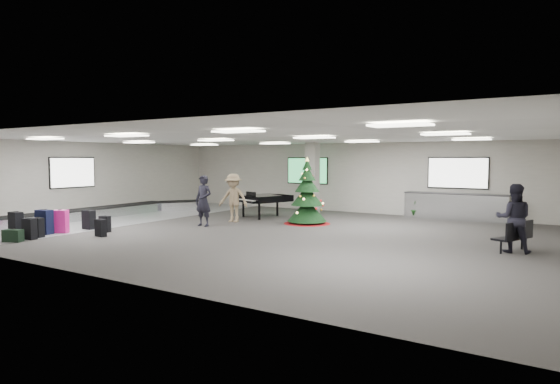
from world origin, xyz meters
The scene contains 21 objects.
ground centered at (0.00, 0.00, 0.00)m, with size 18.00×18.00×0.00m, color #3B3836.
room_envelope centered at (-0.38, 0.67, 2.33)m, with size 18.02×14.02×3.21m.
baggage_carousel centered at (-7.84, -0.08, 0.21)m, with size 2.28×9.71×0.43m.
service_counter centered at (5.00, 6.65, 0.55)m, with size 4.05×0.65×1.08m.
suitcase_0 centered at (-5.15, -5.13, 0.32)m, with size 0.44×0.28×0.66m.
suitcase_1 centered at (-5.32, -4.76, 0.31)m, with size 0.40×0.21×0.64m.
pink_suitcase centered at (-5.53, -3.86, 0.39)m, with size 0.57×0.48×0.79m.
suitcase_3 centered at (-4.42, -2.95, 0.27)m, with size 0.40×0.27×0.56m.
navy_suitcase centered at (-5.72, -4.30, 0.40)m, with size 0.56×0.38×0.82m.
suitcase_5 centered at (-6.40, -4.85, 0.37)m, with size 0.51×0.30×0.77m.
green_duffel centered at (-5.18, -5.62, 0.18)m, with size 0.61×0.47×0.39m.
suitcase_7 centered at (-3.76, -3.63, 0.28)m, with size 0.40×0.24×0.57m.
suitcase_8 centered at (-5.43, -2.84, 0.33)m, with size 0.45×0.26×0.69m.
christmas_tree centered at (0.42, 2.47, 0.88)m, with size 1.79×1.79×2.56m.
grand_piano centered at (-2.10, 3.22, 0.79)m, with size 2.06×2.34×1.11m.
bench centered at (7.74, 0.56, 0.47)m, with size 0.94×1.38×0.83m.
traveler_a centered at (-2.50, -0.12, 0.94)m, with size 0.68×0.45×1.88m, color black.
traveler_b centered at (-2.26, 1.35, 0.95)m, with size 1.22×0.70×1.89m, color #8F7758.
traveler_bench centered at (7.69, 0.45, 0.91)m, with size 0.88×0.69×1.82m, color black.
potted_plant_left centered at (3.44, 6.48, 0.38)m, with size 0.42×0.34×0.76m, color #16451A.
potted_plant_right centered at (7.36, 5.56, 0.46)m, with size 0.52×0.52×0.92m, color #16451A.
Camera 1 is at (8.87, -13.19, 2.47)m, focal length 30.00 mm.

